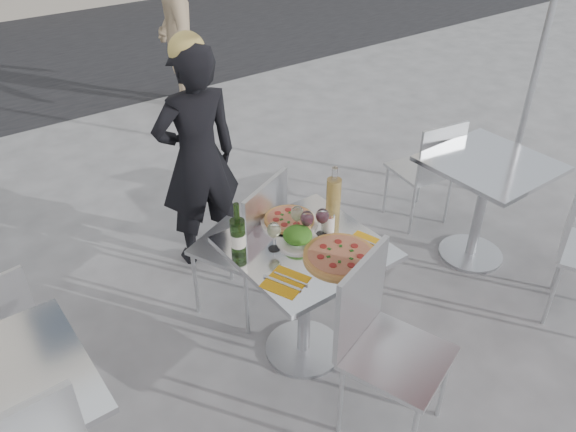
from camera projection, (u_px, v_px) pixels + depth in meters
ground at (303, 350)px, 3.24m from camera, size 80.00×80.00×0.00m
street_asphalt at (8, 59)px, 7.58m from camera, size 24.00×5.00×0.00m
main_table at (305, 278)px, 2.94m from camera, size 0.72×0.72×0.75m
side_table_left at (4, 426)px, 2.20m from camera, size 0.72×0.72×0.75m
side_table_right at (485, 190)px, 3.68m from camera, size 0.72×0.72×0.75m
chair_far at (250, 237)px, 3.21m from camera, size 0.57×0.58×0.94m
chair_near at (381, 335)px, 2.57m from camera, size 0.55×0.56×0.95m
side_chair_rfar at (429, 165)px, 4.04m from camera, size 0.45×0.46×0.85m
woman_diner at (198, 159)px, 3.58m from camera, size 0.58×0.41×1.52m
pedestrian_b at (170, 26)px, 5.79m from camera, size 0.96×1.25×1.71m
pizza_near at (340, 256)px, 2.74m from camera, size 0.36×0.36×0.02m
pizza_far at (289, 220)px, 2.99m from camera, size 0.31×0.31×0.03m
salad_plate at (298, 237)px, 2.83m from camera, size 0.22×0.22×0.09m
wine_bottle at (238, 235)px, 2.70m from camera, size 0.07×0.08×0.29m
carafe at (334, 196)px, 3.00m from camera, size 0.08×0.08×0.29m
sugar_shaker at (328, 222)px, 2.91m from camera, size 0.06×0.06×0.11m
wineglass_white_a at (274, 231)px, 2.74m from camera, size 0.07×0.07×0.16m
wineglass_white_b at (297, 215)px, 2.86m from camera, size 0.07×0.07×0.16m
wineglass_red_a at (307, 219)px, 2.83m from camera, size 0.07×0.07×0.16m
wineglass_red_b at (322, 217)px, 2.85m from camera, size 0.07×0.07×0.16m
napkin_left at (285, 282)px, 2.59m from camera, size 0.24×0.24×0.01m
napkin_right at (364, 245)px, 2.83m from camera, size 0.22×0.22×0.01m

